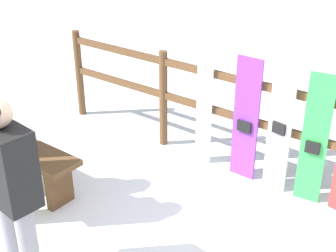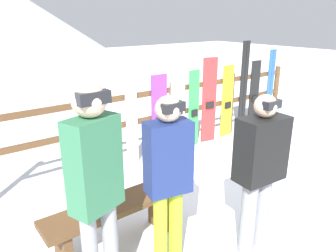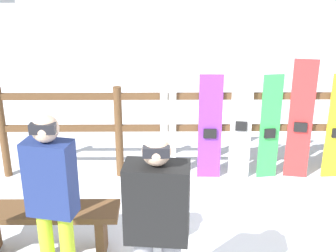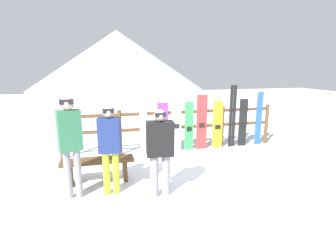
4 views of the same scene
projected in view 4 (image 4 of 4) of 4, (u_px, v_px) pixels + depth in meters
ground_plane at (195, 174)px, 5.67m from camera, size 40.00×40.00×0.00m
mountain_backdrop at (117, 60)px, 27.44m from camera, size 18.00×18.00×6.00m
fence at (174, 125)px, 7.16m from camera, size 5.91×0.10×1.19m
bench at (98, 165)px, 5.20m from camera, size 1.41×0.36×0.49m
person_navy at (110, 143)px, 4.62m from camera, size 0.42×0.29×1.63m
person_black at (160, 148)px, 4.55m from camera, size 0.49×0.30×1.58m
person_plaid_green at (70, 139)px, 4.44m from camera, size 0.42×0.31×1.81m
ski_pair_white at (143, 121)px, 6.87m from camera, size 0.20×0.02×1.76m
snowboard_purple at (163, 128)px, 7.03m from camera, size 0.29×0.06×1.36m
snowboard_white at (176, 123)px, 7.10m from camera, size 0.26×0.08×1.58m
snowboard_green at (189, 126)px, 7.21m from camera, size 0.25×0.08×1.36m
snowboard_red at (202, 122)px, 7.28m from camera, size 0.29×0.09×1.54m
snowboard_yellow at (218, 125)px, 7.42m from camera, size 0.29×0.07×1.37m
ski_pair_black at (232, 117)px, 7.49m from camera, size 0.19×0.02×1.78m
snowboard_black_stripe at (243, 123)px, 7.61m from camera, size 0.24×0.07×1.39m
ski_pair_blue at (259, 119)px, 7.72m from camera, size 0.20×0.02×1.57m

